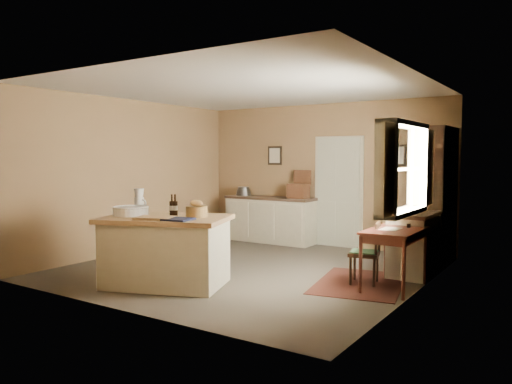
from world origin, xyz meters
TOP-DOWN VIEW (x-y plane):
  - ground at (0.00, 0.00)m, footprint 5.00×5.00m
  - wall_back at (0.00, 2.50)m, footprint 5.00×0.10m
  - wall_front at (0.00, -2.50)m, footprint 5.00×0.10m
  - wall_left at (-2.50, 0.00)m, footprint 0.10×5.00m
  - wall_right at (2.50, 0.00)m, footprint 0.10×5.00m
  - ceiling at (0.00, 0.00)m, footprint 5.00×5.00m
  - door at (0.35, 2.47)m, footprint 0.97×0.06m
  - framed_prints at (0.20, 2.48)m, footprint 2.82×0.02m
  - window at (2.42, -0.20)m, footprint 0.25×1.99m
  - work_island at (-0.37, -1.43)m, footprint 1.86×1.53m
  - sideboard at (-0.98, 2.20)m, footprint 1.87×0.53m
  - rug at (1.75, 0.06)m, footprint 1.38×1.78m
  - writing_desk at (2.20, 0.06)m, footprint 0.62×1.01m
  - desk_chair at (1.80, 0.07)m, footprint 0.45×0.45m
  - right_cabinet at (2.20, 0.96)m, footprint 0.55×0.99m
  - shelving_unit at (2.36, 1.89)m, footprint 0.37×0.97m

SIDE VIEW (x-z plane):
  - ground at x=0.00m, z-range 0.00..0.00m
  - rug at x=1.75m, z-range 0.00..0.01m
  - desk_chair at x=1.80m, z-range 0.00..0.81m
  - right_cabinet at x=2.20m, z-range -0.04..0.95m
  - sideboard at x=-0.98m, z-range -0.11..1.07m
  - work_island at x=-0.37m, z-range -0.12..1.08m
  - writing_desk at x=2.20m, z-range 0.27..1.08m
  - door at x=0.35m, z-range 0.00..2.11m
  - shelving_unit at x=2.36m, z-range 0.00..2.15m
  - wall_back at x=0.00m, z-range 0.00..2.70m
  - wall_front at x=0.00m, z-range 0.00..2.70m
  - wall_left at x=-2.50m, z-range 0.00..2.70m
  - wall_right at x=2.50m, z-range 0.00..2.70m
  - window at x=2.42m, z-range 0.99..2.11m
  - framed_prints at x=0.20m, z-range 1.53..1.91m
  - ceiling at x=0.00m, z-range 2.70..2.70m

